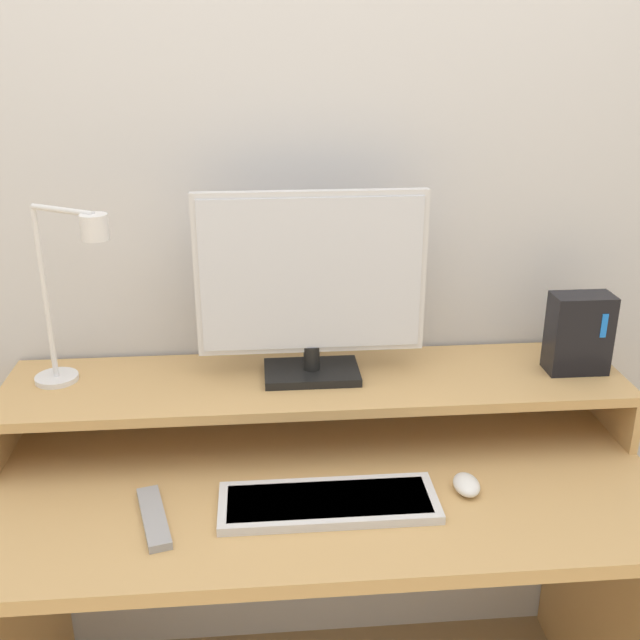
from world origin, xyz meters
TOP-DOWN VIEW (x-y plane):
  - wall_back at (0.00, 0.69)m, footprint 6.00×0.05m
  - desk at (0.00, 0.33)m, footprint 1.37×0.65m
  - monitor_shelf at (0.00, 0.50)m, footprint 1.37×0.31m
  - monitor at (-0.01, 0.51)m, footprint 0.49×0.13m
  - desk_lamp at (-0.50, 0.50)m, footprint 0.21×0.16m
  - router_dock at (0.59, 0.49)m, footprint 0.13×0.08m
  - keyboard at (-0.00, 0.21)m, footprint 0.42×0.15m
  - mouse at (0.28, 0.24)m, footprint 0.05×0.08m
  - remote_control at (-0.33, 0.20)m, footprint 0.09×0.19m

SIDE VIEW (x-z plane):
  - desk at x=0.00m, z-range 0.17..0.90m
  - remote_control at x=-0.33m, z-range 0.74..0.75m
  - keyboard at x=0.00m, z-range 0.74..0.76m
  - mouse at x=0.28m, z-range 0.74..0.77m
  - monitor_shelf at x=0.00m, z-range 0.79..0.92m
  - router_dock at x=0.59m, z-range 0.87..1.06m
  - monitor at x=-0.01m, z-range 0.88..1.30m
  - desk_lamp at x=-0.50m, z-range 0.90..1.30m
  - wall_back at x=0.00m, z-range 0.00..2.50m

